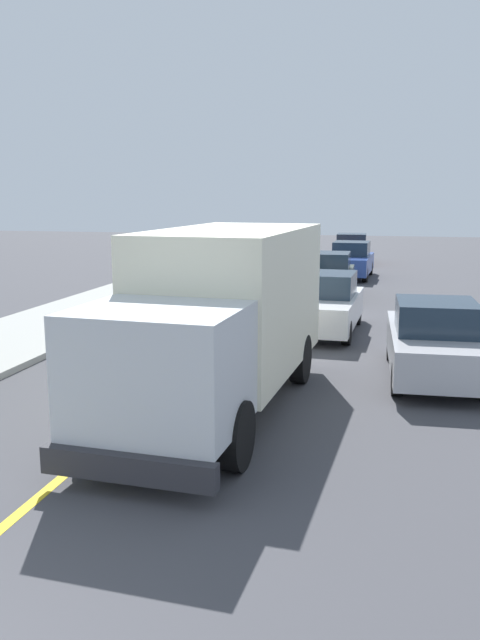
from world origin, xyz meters
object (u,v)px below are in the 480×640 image
(parked_car_mid, at_px, (328,276))
(box_truck, at_px, (221,312))
(parked_van_across, at_px, (434,342))
(parked_car_furthest, at_px, (351,250))
(parked_car_far, at_px, (351,261))
(parked_car_near, at_px, (324,304))

(parked_car_mid, bearing_deg, box_truck, -92.25)
(box_truck, relative_size, parked_van_across, 1.63)
(parked_car_mid, xyz_separation_m, parked_car_furthest, (0.06, 12.46, 0.00))
(parked_car_furthest, bearing_deg, parked_car_far, -86.34)
(box_truck, height_order, parked_car_mid, box_truck)
(box_truck, distance_m, parked_car_near, 7.21)
(parked_car_furthest, bearing_deg, parked_van_across, -82.01)
(parked_car_far, bearing_deg, parked_van_across, -80.40)
(parked_car_furthest, bearing_deg, box_truck, -91.31)
(parked_car_near, bearing_deg, parked_car_far, 90.47)
(parked_car_mid, relative_size, parked_car_furthest, 0.99)
(parked_car_far, relative_size, parked_van_across, 1.00)
(parked_car_near, relative_size, parked_car_far, 1.00)
(parked_car_mid, height_order, parked_van_across, same)
(parked_car_mid, xyz_separation_m, parked_van_across, (3.31, -10.71, 0.00))
(box_truck, xyz_separation_m, parked_car_near, (1.10, 7.06, -0.97))
(parked_car_far, bearing_deg, parked_car_mid, -94.38)
(parked_car_far, xyz_separation_m, parked_van_across, (2.84, -16.81, 0.00))
(parked_car_near, bearing_deg, parked_car_furthest, 91.54)
(box_truck, xyz_separation_m, parked_van_across, (3.84, 2.87, -0.97))
(parked_car_near, relative_size, parked_van_across, 1.00)
(parked_car_near, height_order, parked_car_far, same)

